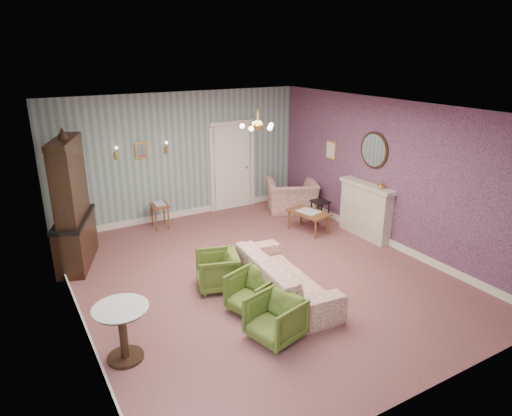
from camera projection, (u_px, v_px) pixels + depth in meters
floor at (258, 275)px, 8.12m from camera, size 7.00×7.00×0.00m
ceiling at (258, 109)px, 7.16m from camera, size 7.00×7.00×0.00m
wall_back at (181, 156)px, 10.50m from camera, size 6.00×0.00×6.00m
wall_front at (427, 286)px, 4.79m from camera, size 6.00×0.00×6.00m
wall_left at (68, 231)px, 6.22m from camera, size 0.00×7.00×7.00m
wall_right at (388, 174)px, 9.07m from camera, size 0.00×7.00×7.00m
wall_right_floral at (388, 174)px, 9.06m from camera, size 0.00×7.00×7.00m
door at (232, 166)px, 11.21m from camera, size 1.12×0.12×2.16m
olive_chair_a at (275, 317)px, 6.25m from camera, size 0.76×0.79×0.68m
olive_chair_b at (253, 291)px, 6.92m from camera, size 0.80×0.83×0.68m
olive_chair_c at (217, 269)px, 7.59m from camera, size 0.80×0.83×0.69m
sofa_chintz at (282, 270)px, 7.32m from camera, size 0.86×2.35×0.90m
wingback_chair at (292, 191)px, 11.13m from camera, size 1.38×1.19×1.02m
dresser at (70, 200)px, 8.16m from camera, size 1.02×1.58×2.49m
fireplace at (365, 210)px, 9.61m from camera, size 0.30×1.40×1.16m
mantel_vase at (381, 185)px, 9.06m from camera, size 0.15×0.15×0.15m
oval_mirror at (374, 150)px, 9.24m from camera, size 0.04×0.76×0.84m
framed_print at (331, 150)px, 10.43m from camera, size 0.04×0.34×0.42m
coffee_table at (308, 221)px, 9.97m from camera, size 0.69×1.00×0.46m
side_table_black at (320, 212)px, 10.45m from camera, size 0.38×0.38×0.53m
pedestal_table at (123, 333)px, 5.81m from camera, size 0.85×0.85×0.77m
nesting_table at (160, 215)px, 10.16m from camera, size 0.39×0.48×0.59m
gilt_mirror_back at (142, 150)px, 9.96m from camera, size 0.28×0.06×0.36m
sconce_left at (117, 153)px, 9.68m from camera, size 0.16×0.12×0.30m
sconce_right at (166, 148)px, 10.20m from camera, size 0.16×0.12×0.30m
chandelier at (258, 126)px, 7.25m from camera, size 0.56×0.56×0.36m
burgundy_cushion at (294, 194)px, 10.99m from camera, size 0.41×0.28×0.39m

